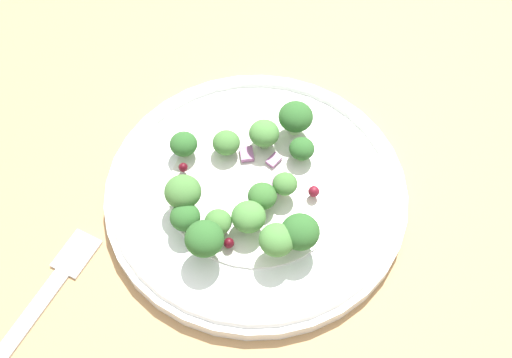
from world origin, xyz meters
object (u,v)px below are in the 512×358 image
plate (256,191)px  fork (25,322)px  broccoli_floret_0 (183,192)px  broccoli_floret_2 (302,149)px  broccoli_floret_1 (189,221)px

plate → fork: plate is taller
broccoli_floret_0 → broccoli_floret_2: (2.75, 10.06, -0.87)cm
broccoli_floret_2 → fork: broccoli_floret_2 is taller
plate → broccoli_floret_0: bearing=-114.8°
broccoli_floret_1 → plate: bearing=86.0°
plate → broccoli_floret_2: size_ratio=11.62×
plate → broccoli_floret_2: broccoli_floret_2 is taller
broccoli_floret_2 → fork: 24.92cm
broccoli_floret_0 → fork: 14.88cm
broccoli_floret_1 → broccoli_floret_2: 11.18cm
broccoli_floret_0 → broccoli_floret_1: size_ratio=1.23×
broccoli_floret_0 → fork: broccoli_floret_0 is taller
broccoli_floret_0 → broccoli_floret_2: broccoli_floret_0 is taller
plate → broccoli_floret_1: (-0.45, -6.41, 2.07)cm
broccoli_floret_0 → broccoli_floret_2: bearing=74.7°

